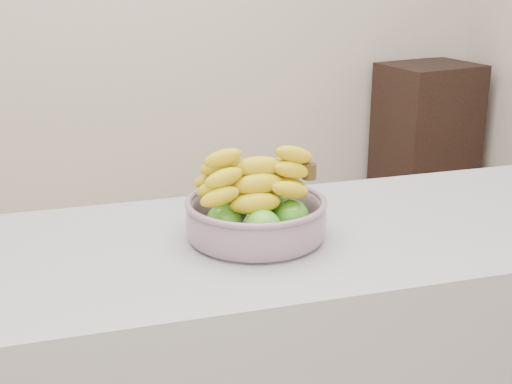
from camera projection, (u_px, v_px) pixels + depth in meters
The scene contains 2 objects.
cabinet at pixel (425, 143), 4.00m from camera, with size 0.49×0.39×0.88m, color black.
fruit_bowl at pixel (256, 213), 1.45m from camera, with size 0.29×0.29×0.17m.
Camera 1 is at (-0.38, -1.65, 1.46)m, focal length 50.00 mm.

